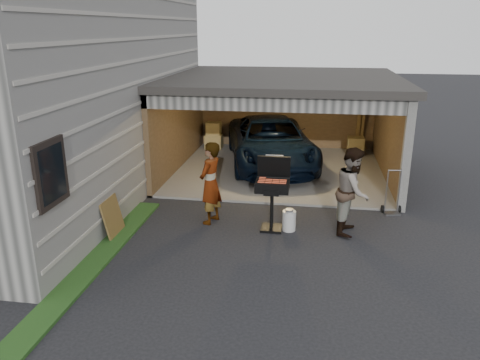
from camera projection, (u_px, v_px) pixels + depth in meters
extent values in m
plane|color=black|center=(213.00, 271.00, 8.59)|extent=(80.00, 80.00, 0.00)
cube|color=#474744|center=(20.00, 87.00, 12.36)|extent=(7.00, 11.00, 5.50)
cube|color=#193814|center=(71.00, 288.00, 7.97)|extent=(0.50, 8.00, 0.06)
cube|color=#605E59|center=(280.00, 169.00, 14.57)|extent=(6.50, 6.00, 0.06)
cube|color=#43321F|center=(287.00, 111.00, 16.90)|extent=(6.50, 0.15, 2.70)
cube|color=#43321F|center=(389.00, 131.00, 13.69)|extent=(0.15, 6.00, 2.70)
cube|color=#43321F|center=(179.00, 124.00, 14.62)|extent=(0.15, 6.00, 2.70)
cube|color=#2D2B28|center=(282.00, 79.00, 13.70)|extent=(6.80, 6.30, 0.20)
cube|color=#474744|center=(273.00, 104.00, 11.05)|extent=(6.50, 0.16, 0.36)
cube|color=beige|center=(277.00, 93.00, 12.16)|extent=(6.00, 2.40, 0.06)
cube|color=#474744|center=(406.00, 158.00, 10.93)|extent=(0.20, 0.18, 2.70)
cube|color=olive|center=(214.00, 141.00, 16.92)|extent=(0.60, 0.50, 0.50)
cube|color=olive|center=(214.00, 128.00, 16.77)|extent=(0.50, 0.45, 0.45)
cube|color=olive|center=(356.00, 146.00, 16.08)|extent=(0.55, 0.50, 0.60)
cube|color=brown|center=(361.00, 119.00, 16.35)|extent=(0.24, 0.43, 2.20)
imported|color=black|center=(271.00, 144.00, 14.77)|extent=(3.57, 5.72, 1.48)
imported|color=#CAECFF|center=(210.00, 183.00, 10.43)|extent=(0.63, 0.79, 1.88)
imported|color=#43261A|center=(353.00, 191.00, 9.92)|extent=(0.88, 1.04, 1.89)
cube|color=black|center=(271.00, 228.00, 10.32)|extent=(0.46, 0.46, 0.05)
cylinder|color=black|center=(272.00, 209.00, 10.18)|extent=(0.08, 0.08, 0.91)
cube|color=black|center=(272.00, 186.00, 10.02)|extent=(0.72, 0.50, 0.22)
cube|color=#59595B|center=(272.00, 182.00, 9.99)|extent=(0.65, 0.44, 0.02)
cube|color=black|center=(274.00, 167.00, 10.21)|extent=(0.72, 0.13, 0.50)
cylinder|color=silver|center=(289.00, 221.00, 10.22)|extent=(0.34, 0.34, 0.45)
cube|color=brown|center=(113.00, 218.00, 9.89)|extent=(0.21, 0.76, 0.83)
cube|color=slate|center=(392.00, 213.00, 11.15)|extent=(0.38, 0.27, 0.04)
cylinder|color=black|center=(382.00, 209.00, 11.24)|extent=(0.07, 0.19, 0.18)
cylinder|color=black|center=(399.00, 209.00, 11.25)|extent=(0.07, 0.19, 0.18)
cylinder|color=slate|center=(386.00, 191.00, 11.10)|extent=(0.03, 0.03, 1.06)
cylinder|color=slate|center=(399.00, 191.00, 11.10)|extent=(0.03, 0.03, 1.06)
cylinder|color=slate|center=(395.00, 170.00, 10.94)|extent=(0.30, 0.08, 0.03)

